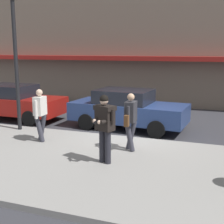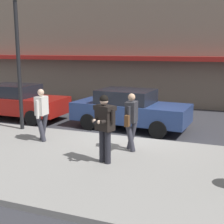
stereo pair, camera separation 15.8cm
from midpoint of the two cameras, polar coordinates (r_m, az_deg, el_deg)
The scene contains 9 objects.
ground_plane at distance 10.96m, azimuth 4.01°, elevation -4.91°, with size 80.00×80.00×0.00m, color #333338.
sidewalk at distance 8.09m, azimuth 4.89°, elevation -10.46°, with size 32.00×5.30×0.14m, color gray.
curb_paint_line at distance 10.78m, azimuth 9.20°, elevation -5.31°, with size 28.00×0.12×0.01m, color silver.
parked_sedan_near at distance 14.55m, azimuth -16.79°, elevation 1.88°, with size 4.51×1.96×1.54m.
parked_sedan_mid at distance 12.19m, azimuth 3.59°, elevation 0.58°, with size 4.62×2.18×1.54m.
man_texting_on_phone at distance 8.02m, azimuth -0.80°, elevation -1.75°, with size 0.61×0.65×1.81m.
pedestrian_in_light_coat at distance 10.27m, azimuth -12.31°, elevation 0.09°, with size 0.34×0.60×1.70m.
pedestrian_with_bag at distance 9.05m, azimuth 4.01°, elevation -1.19°, with size 0.33×0.72×1.70m.
street_lamp_post at distance 11.82m, azimuth -16.50°, elevation 11.26°, with size 0.36×0.36×4.88m.
Camera 2 is at (3.12, -10.05, 3.08)m, focal length 50.00 mm.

